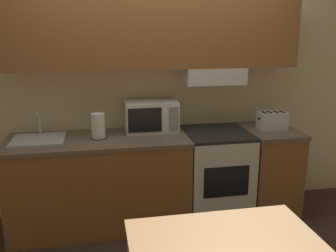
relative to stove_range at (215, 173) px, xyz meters
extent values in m
plane|color=#3D2D23|center=(-0.59, 0.33, -0.44)|extent=(16.00, 16.00, 0.00)
cube|color=beige|center=(-0.59, 0.36, 0.83)|extent=(5.18, 0.05, 2.55)
cube|color=brown|center=(-0.59, 0.17, 1.37)|extent=(2.78, 0.32, 0.63)
cube|color=silver|center=(0.00, 0.17, 0.97)|extent=(0.59, 0.34, 0.16)
cube|color=brown|center=(-1.15, -0.01, -0.02)|extent=(1.65, 0.67, 0.84)
cube|color=brown|center=(-1.15, -0.01, 0.42)|extent=(1.67, 0.69, 0.04)
cube|color=brown|center=(0.56, -0.01, -0.02)|extent=(0.48, 0.67, 0.84)
cube|color=brown|center=(0.56, -0.01, 0.42)|extent=(0.50, 0.69, 0.04)
cube|color=silver|center=(0.00, 0.00, -0.02)|extent=(0.62, 0.66, 0.85)
cube|color=black|center=(0.00, 0.00, 0.43)|extent=(0.62, 0.66, 0.03)
cube|color=black|center=(0.00, -0.33, 0.05)|extent=(0.43, 0.01, 0.30)
cylinder|color=black|center=(-0.14, -0.13, 0.44)|extent=(0.09, 0.09, 0.01)
cylinder|color=black|center=(0.14, -0.13, 0.44)|extent=(0.09, 0.09, 0.01)
cylinder|color=black|center=(-0.14, 0.13, 0.44)|extent=(0.09, 0.09, 0.01)
cylinder|color=black|center=(0.14, 0.13, 0.44)|extent=(0.09, 0.09, 0.01)
cube|color=silver|center=(-0.63, 0.16, 0.59)|extent=(0.51, 0.32, 0.30)
cube|color=black|center=(-0.71, 0.00, 0.59)|extent=(0.32, 0.01, 0.23)
cube|color=gray|center=(-0.43, 0.00, 0.59)|extent=(0.09, 0.01, 0.23)
cube|color=silver|center=(0.58, -0.01, 0.53)|extent=(0.28, 0.17, 0.17)
cube|color=black|center=(0.43, -0.01, 0.55)|extent=(0.01, 0.02, 0.02)
cube|color=black|center=(0.48, -0.01, 0.61)|extent=(0.04, 0.12, 0.01)
cube|color=black|center=(0.55, -0.01, 0.61)|extent=(0.04, 0.12, 0.01)
cube|color=black|center=(0.61, -0.01, 0.61)|extent=(0.04, 0.12, 0.01)
cube|color=black|center=(0.67, -0.01, 0.61)|extent=(0.04, 0.12, 0.01)
cube|color=#B7BABF|center=(-1.68, -0.01, 0.45)|extent=(0.46, 0.40, 0.02)
cube|color=#4C4F54|center=(-1.68, -0.03, 0.46)|extent=(0.39, 0.30, 0.01)
cylinder|color=#B7BABF|center=(-1.68, 0.15, 0.57)|extent=(0.02, 0.02, 0.21)
cylinder|color=#B7BABF|center=(-1.68, 0.09, 0.67)|extent=(0.02, 0.12, 0.02)
cylinder|color=black|center=(-1.14, -0.01, 0.44)|extent=(0.14, 0.14, 0.01)
cylinder|color=white|center=(-1.14, -0.01, 0.56)|extent=(0.12, 0.12, 0.23)
cube|color=#9E7042|center=(-0.48, -1.69, 0.27)|extent=(1.06, 0.79, 0.04)
camera|label=1|loc=(-1.14, -3.38, 1.43)|focal=40.00mm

